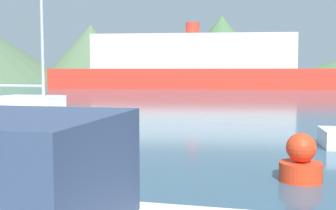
{
  "coord_description": "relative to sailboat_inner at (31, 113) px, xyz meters",
  "views": [
    {
      "loc": [
        -0.36,
        1.65,
        2.18
      ],
      "look_at": [
        -0.57,
        14.0,
        1.2
      ],
      "focal_mm": 45.0,
      "sensor_mm": 36.0,
      "label": 1
    }
  ],
  "objects": [
    {
      "name": "sailboat_inner",
      "position": [
        0.0,
        0.0,
        0.0
      ],
      "size": [
        8.28,
        3.85,
        11.66
      ],
      "rotation": [
        0.0,
        0.0,
        -0.22
      ],
      "color": "white",
      "rests_on": "ground_plane"
    },
    {
      "name": "ferry_distant",
      "position": [
        8.05,
        37.99,
        2.52
      ],
      "size": [
        36.79,
        10.15,
        8.48
      ],
      "rotation": [
        0.0,
        0.0,
        -0.09
      ],
      "color": "red",
      "rests_on": "ground_plane"
    },
    {
      "name": "buoy_marker",
      "position": [
        8.34,
        -8.49,
        -0.1
      ],
      "size": [
        0.84,
        0.84,
        0.97
      ],
      "color": "red",
      "rests_on": "ground_plane"
    },
    {
      "name": "hill_central",
      "position": [
        -14.75,
        86.01,
        6.25
      ],
      "size": [
        24.37,
        24.37,
        13.51
      ],
      "color": "#4C6647",
      "rests_on": "ground_plane"
    },
    {
      "name": "hill_east",
      "position": [
        16.82,
        83.99,
        7.2
      ],
      "size": [
        25.12,
        25.12,
        15.4
      ],
      "color": "#476B42",
      "rests_on": "ground_plane"
    }
  ]
}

